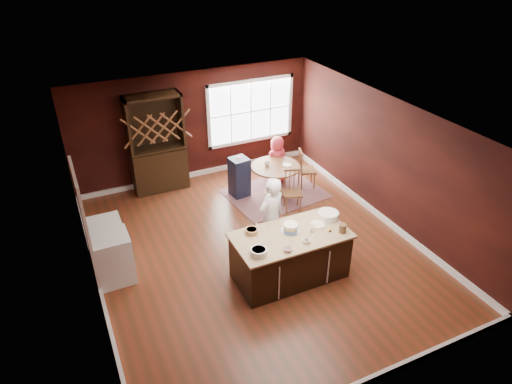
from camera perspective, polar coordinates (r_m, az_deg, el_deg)
room_shell at (r=8.39m, az=-0.18°, el=0.19°), size 7.00×7.00×7.00m
window at (r=11.76m, az=-0.69°, el=10.05°), size 2.36×0.10×1.66m
doorway at (r=8.49m, az=-20.53°, el=-4.14°), size 0.08×1.26×2.13m
kitchen_island at (r=8.27m, az=4.26°, el=-8.04°), size 2.04×1.07×0.92m
dining_table at (r=10.71m, az=2.46°, el=2.25°), size 1.15×1.15×0.75m
baker at (r=8.52m, az=1.86°, el=-3.30°), size 0.71×0.56×1.68m
layer_cake at (r=8.02m, az=4.35°, el=-4.46°), size 0.36×0.36×0.14m
bowl_blue at (r=7.47m, az=0.34°, el=-7.49°), size 0.28×0.28×0.11m
bowl_yellow at (r=7.97m, az=-0.56°, el=-4.91°), size 0.22×0.22×0.08m
bowl_pink at (r=7.58m, az=3.97°, el=-7.21°), size 0.15×0.15×0.06m
bowl_olive at (r=7.80m, az=6.28°, el=-6.12°), size 0.14×0.14×0.05m
drinking_glass at (r=8.04m, az=7.09°, el=-4.56°), size 0.07×0.07×0.14m
dinner_plate at (r=8.27m, az=7.74°, el=-4.05°), size 0.27×0.27×0.02m
white_tub at (r=8.45m, az=9.03°, el=-2.89°), size 0.38×0.38×0.13m
stoneware_crock at (r=8.11m, az=10.78°, el=-4.47°), size 0.13×0.13×0.16m
toy_figurine at (r=8.11m, az=9.25°, el=-4.69°), size 0.05×0.05×0.08m
rug at (r=10.97m, az=2.40°, el=-0.19°), size 2.38×1.94×0.01m
chair_east at (r=11.12m, az=6.42°, el=2.95°), size 0.50×0.52×0.98m
chair_south at (r=10.13m, az=4.62°, el=0.08°), size 0.51×0.50×0.96m
chair_north at (r=11.54m, az=2.14°, el=4.15°), size 0.56×0.55×0.97m
seated_woman at (r=11.24m, az=2.64°, el=4.04°), size 0.64×0.46×1.21m
high_chair at (r=10.69m, az=-2.10°, el=1.98°), size 0.45×0.45×1.00m
toddler at (r=10.58m, az=-2.00°, el=3.57°), size 0.18×0.14×0.26m
table_plate at (r=10.65m, az=3.93°, el=3.39°), size 0.21×0.21×0.02m
table_cup at (r=10.60m, az=1.36°, el=3.56°), size 0.14×0.14×0.10m
hutch at (r=10.93m, az=-12.29°, el=5.90°), size 1.28×0.54×2.36m
washer at (r=8.55m, az=-17.42°, el=-7.88°), size 0.64×0.62×0.93m
dryer at (r=9.09m, az=-18.07°, el=-5.76°), size 0.59×0.57×0.86m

